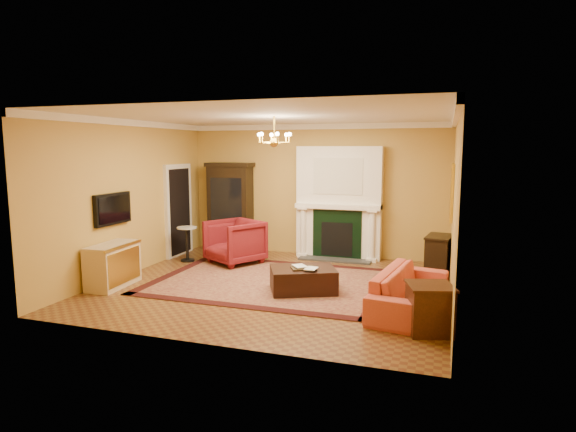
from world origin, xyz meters
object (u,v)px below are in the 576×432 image
at_px(china_cabinet, 230,209).
at_px(wingback_armchair, 235,240).
at_px(console_table, 438,258).
at_px(coral_sofa, 410,284).
at_px(end_table, 429,310).
at_px(leather_ottoman, 303,279).
at_px(pedestal_table, 187,241).
at_px(commode, 113,265).

distance_m(china_cabinet, wingback_armchair, 1.42).
bearing_deg(console_table, coral_sofa, -92.13).
height_order(end_table, console_table, console_table).
bearing_deg(end_table, china_cabinet, 140.16).
xyz_separation_m(wingback_armchair, end_table, (4.10, -2.78, -0.20)).
relative_size(console_table, leather_ottoman, 0.73).
xyz_separation_m(pedestal_table, console_table, (5.24, 0.27, -0.05)).
relative_size(china_cabinet, pedestal_table, 2.66).
height_order(coral_sofa, console_table, coral_sofa).
bearing_deg(leather_ottoman, console_table, 12.36).
relative_size(commode, console_table, 1.31).
bearing_deg(pedestal_table, wingback_armchair, 7.27).
bearing_deg(pedestal_table, end_table, -27.08).
xyz_separation_m(commode, leather_ottoman, (3.32, 0.74, -0.17)).
distance_m(china_cabinet, commode, 3.57).
relative_size(pedestal_table, commode, 0.73).
bearing_deg(china_cabinet, end_table, -40.13).
bearing_deg(console_table, leather_ottoman, -134.77).
height_order(china_cabinet, end_table, china_cabinet).
xyz_separation_m(end_table, leather_ottoman, (-2.13, 1.26, -0.10)).
xyz_separation_m(pedestal_table, commode, (-0.27, -2.13, -0.06)).
bearing_deg(wingback_armchair, console_table, 32.21).
bearing_deg(coral_sofa, china_cabinet, 63.53).
xyz_separation_m(wingback_armchair, leather_ottoman, (1.98, -1.53, -0.30)).
height_order(pedestal_table, coral_sofa, coral_sofa).
relative_size(china_cabinet, end_table, 3.23).
bearing_deg(wingback_armchair, leather_ottoman, -7.27).
relative_size(coral_sofa, end_table, 3.37).
xyz_separation_m(wingback_armchair, pedestal_table, (-1.07, -0.14, -0.08)).
bearing_deg(leather_ottoman, end_table, -55.30).
distance_m(pedestal_table, coral_sofa, 5.18).
bearing_deg(leather_ottoman, wingback_armchair, 117.54).
relative_size(coral_sofa, leather_ottoman, 1.95).
relative_size(wingback_armchair, end_table, 1.65).
bearing_deg(end_table, leather_ottoman, 149.46).
bearing_deg(china_cabinet, pedestal_table, -108.69).
distance_m(coral_sofa, end_table, 0.91).
xyz_separation_m(china_cabinet, commode, (-0.71, -3.44, -0.63)).
bearing_deg(coral_sofa, wingback_armchair, 71.58).
relative_size(china_cabinet, wingback_armchair, 1.96).
height_order(wingback_armchair, console_table, wingback_armchair).
height_order(pedestal_table, end_table, pedestal_table).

